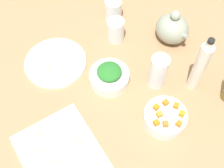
# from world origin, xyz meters

# --- Properties ---
(tabletop) EXTENTS (1.90, 1.90, 0.03)m
(tabletop) POSITION_xyz_m (0.00, 0.00, 0.01)
(tabletop) COLOR #A17650
(tabletop) RESTS_ON ground
(cutting_board) EXTENTS (0.36, 0.27, 0.01)m
(cutting_board) POSITION_xyz_m (0.13, -0.28, 0.03)
(cutting_board) COLOR silver
(cutting_board) RESTS_ON tabletop
(plate_tofu) EXTENTS (0.25, 0.25, 0.01)m
(plate_tofu) POSITION_xyz_m (-0.24, -0.11, 0.04)
(plate_tofu) COLOR white
(plate_tofu) RESTS_ON tabletop
(bowl_greens) EXTENTS (0.15, 0.15, 0.05)m
(bowl_greens) POSITION_xyz_m (-0.04, 0.02, 0.06)
(bowl_greens) COLOR white
(bowl_greens) RESTS_ON tabletop
(bowl_carrots) EXTENTS (0.15, 0.15, 0.05)m
(bowl_carrots) POSITION_xyz_m (0.21, 0.08, 0.06)
(bowl_carrots) COLOR white
(bowl_carrots) RESTS_ON tabletop
(teapot) EXTENTS (0.16, 0.13, 0.15)m
(teapot) POSITION_xyz_m (-0.07, 0.35, 0.09)
(teapot) COLOR gray
(teapot) RESTS_ON tabletop
(bottle_1) EXTENTS (0.04, 0.04, 0.27)m
(bottle_1) POSITION_xyz_m (0.16, 0.27, 0.15)
(bottle_1) COLOR silver
(bottle_1) RESTS_ON tabletop
(drinking_glass_0) EXTENTS (0.07, 0.07, 0.09)m
(drinking_glass_0) POSITION_xyz_m (-0.31, 0.23, 0.08)
(drinking_glass_0) COLOR white
(drinking_glass_0) RESTS_ON tabletop
(drinking_glass_1) EXTENTS (0.07, 0.07, 0.15)m
(drinking_glass_1) POSITION_xyz_m (0.07, 0.16, 0.10)
(drinking_glass_1) COLOR white
(drinking_glass_1) RESTS_ON tabletop
(drinking_glass_2) EXTENTS (0.07, 0.07, 0.10)m
(drinking_glass_2) POSITION_xyz_m (-0.20, 0.16, 0.08)
(drinking_glass_2) COLOR white
(drinking_glass_2) RESTS_ON tabletop
(carrot_cube_0) EXTENTS (0.02, 0.02, 0.02)m
(carrot_cube_0) POSITION_xyz_m (0.24, 0.05, 0.09)
(carrot_cube_0) COLOR orange
(carrot_cube_0) RESTS_ON bowl_carrots
(carrot_cube_1) EXTENTS (0.02, 0.02, 0.02)m
(carrot_cube_1) POSITION_xyz_m (0.20, 0.06, 0.09)
(carrot_cube_1) COLOR orange
(carrot_cube_1) RESTS_ON bowl_carrots
(carrot_cube_2) EXTENTS (0.02, 0.02, 0.02)m
(carrot_cube_2) POSITION_xyz_m (0.18, 0.10, 0.09)
(carrot_cube_2) COLOR orange
(carrot_cube_2) RESTS_ON bowl_carrots
(carrot_cube_3) EXTENTS (0.02, 0.02, 0.02)m
(carrot_cube_3) POSITION_xyz_m (0.17, 0.07, 0.09)
(carrot_cube_3) COLOR orange
(carrot_cube_3) RESTS_ON bowl_carrots
(carrot_cube_4) EXTENTS (0.02, 0.02, 0.02)m
(carrot_cube_4) POSITION_xyz_m (0.24, 0.12, 0.09)
(carrot_cube_4) COLOR orange
(carrot_cube_4) RESTS_ON bowl_carrots
(carrot_cube_5) EXTENTS (0.02, 0.02, 0.02)m
(carrot_cube_5) POSITION_xyz_m (0.21, 0.13, 0.09)
(carrot_cube_5) COLOR orange
(carrot_cube_5) RESTS_ON bowl_carrots
(carrot_cube_6) EXTENTS (0.02, 0.02, 0.02)m
(carrot_cube_6) POSITION_xyz_m (0.26, 0.09, 0.09)
(carrot_cube_6) COLOR orange
(carrot_cube_6) RESTS_ON bowl_carrots
(carrot_cube_7) EXTENTS (0.02, 0.02, 0.02)m
(carrot_cube_7) POSITION_xyz_m (0.22, 0.03, 0.09)
(carrot_cube_7) COLOR orange
(carrot_cube_7) RESTS_ON bowl_carrots
(chopped_greens_mound) EXTENTS (0.13, 0.13, 0.03)m
(chopped_greens_mound) POSITION_xyz_m (-0.04, 0.02, 0.10)
(chopped_greens_mound) COLOR #277028
(chopped_greens_mound) RESTS_ON bowl_greens
(tofu_cube_0) EXTENTS (0.03, 0.03, 0.02)m
(tofu_cube_0) POSITION_xyz_m (-0.27, -0.13, 0.05)
(tofu_cube_0) COLOR white
(tofu_cube_0) RESTS_ON plate_tofu
(tofu_cube_1) EXTENTS (0.03, 0.03, 0.02)m
(tofu_cube_1) POSITION_xyz_m (-0.24, -0.09, 0.05)
(tofu_cube_1) COLOR silver
(tofu_cube_1) RESTS_ON plate_tofu
(tofu_cube_2) EXTENTS (0.03, 0.03, 0.02)m
(tofu_cube_2) POSITION_xyz_m (-0.22, -0.16, 0.05)
(tofu_cube_2) COLOR white
(tofu_cube_2) RESTS_ON plate_tofu
(tofu_cube_3) EXTENTS (0.03, 0.03, 0.02)m
(tofu_cube_3) POSITION_xyz_m (-0.19, -0.12, 0.05)
(tofu_cube_3) COLOR white
(tofu_cube_3) RESTS_ON plate_tofu
(tofu_cube_4) EXTENTS (0.03, 0.03, 0.02)m
(tofu_cube_4) POSITION_xyz_m (-0.19, -0.09, 0.05)
(tofu_cube_4) COLOR #E8F2CA
(tofu_cube_4) RESTS_ON plate_tofu
(tofu_cube_5) EXTENTS (0.02, 0.02, 0.02)m
(tofu_cube_5) POSITION_xyz_m (-0.27, -0.07, 0.05)
(tofu_cube_5) COLOR silver
(tofu_cube_5) RESTS_ON plate_tofu
(dumpling_1) EXTENTS (0.06, 0.06, 0.03)m
(dumpling_1) POSITION_xyz_m (0.07, -0.34, 0.05)
(dumpling_1) COLOR beige
(dumpling_1) RESTS_ON cutting_board
(dumpling_2) EXTENTS (0.06, 0.05, 0.03)m
(dumpling_2) POSITION_xyz_m (0.01, -0.31, 0.05)
(dumpling_2) COLOR beige
(dumpling_2) RESTS_ON cutting_board
(dumpling_3) EXTENTS (0.06, 0.06, 0.03)m
(dumpling_3) POSITION_xyz_m (0.11, -0.22, 0.05)
(dumpling_3) COLOR beige
(dumpling_3) RESTS_ON cutting_board
(dumpling_5) EXTENTS (0.06, 0.06, 0.03)m
(dumpling_5) POSITION_xyz_m (0.13, -0.32, 0.05)
(dumpling_5) COLOR beige
(dumpling_5) RESTS_ON cutting_board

